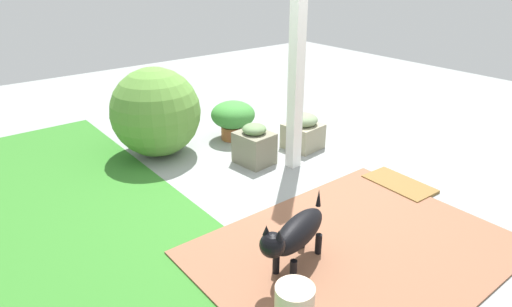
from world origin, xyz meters
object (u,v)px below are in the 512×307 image
Objects in this scene: stone_planter_near at (254,145)px; terracotta_pot_broad at (233,117)px; stone_planter_nearest at (303,132)px; dog at (295,234)px; doormat at (399,184)px; porch_pillar at (297,52)px; round_shrub at (156,112)px.

stone_planter_near is 0.78m from terracotta_pot_broad.
terracotta_pot_broad is (0.74, -0.24, 0.08)m from stone_planter_near.
dog is (-1.60, 1.63, 0.10)m from stone_planter_nearest.
terracotta_pot_broad is at bearing -18.20° from stone_planter_near.
stone_planter_nearest reaches higher than doormat.
porch_pillar is 1.13m from stone_planter_near.
stone_planter_nearest is 0.58× the size of dog.
stone_planter_nearest is 0.65× the size of doormat.
stone_planter_nearest is 2.29m from dog.
stone_planter_near is (0.02, 0.73, 0.01)m from stone_planter_nearest.
porch_pillar is 3.70× the size of doormat.
stone_planter_near is at bearing -29.10° from dog.
porch_pillar is 5.69× the size of stone_planter_nearest.
porch_pillar is at bearing -42.55° from dog.
stone_planter_nearest is 0.80× the size of terracotta_pot_broad.
round_shrub reaches higher than dog.
doormat is at bearing -145.70° from round_shrub.
dog is at bearing 175.61° from round_shrub.
round_shrub reaches higher than terracotta_pot_broad.
stone_planter_near is at bearing 41.37° from porch_pillar.
stone_planter_nearest is 0.95× the size of stone_planter_near.
porch_pillar is 3.32× the size of dog.
round_shrub is 2.75m from doormat.
terracotta_pot_broad reaches higher than doormat.
stone_planter_nearest is 0.43× the size of round_shrub.
dog is (-1.30, 1.19, -0.95)m from porch_pillar.
stone_planter_nearest is 1.33m from doormat.
terracotta_pot_broad is 2.17m from doormat.
stone_planter_near is 1.58m from doormat.
doormat is (-2.07, -0.57, -0.27)m from terracotta_pot_broad.
porch_pillar is at bearing -138.63° from stone_planter_near.
round_shrub reaches higher than stone_planter_near.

